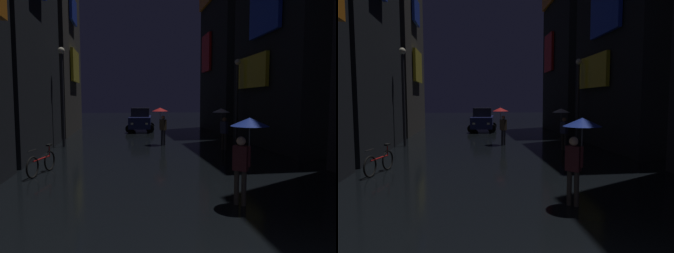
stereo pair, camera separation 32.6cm
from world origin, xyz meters
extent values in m
cube|color=yellow|center=(-5.35, 21.80, 5.15)|extent=(0.20, 3.05, 2.41)
cube|color=#264CF9|center=(-5.35, 21.58, 9.27)|extent=(0.20, 2.40, 1.84)
cube|color=yellow|center=(5.35, 13.57, 4.11)|extent=(0.20, 3.71, 1.77)
cube|color=#264CF9|center=(5.35, 12.21, 7.12)|extent=(0.20, 3.12, 2.50)
cube|color=black|center=(7.50, 21.55, 8.69)|extent=(4.00, 7.10, 17.37)
cube|color=red|center=(5.35, 22.62, 6.54)|extent=(0.20, 2.26, 3.12)
cylinder|color=#38332D|center=(0.86, 4.34, 0.42)|extent=(0.12, 0.12, 0.85)
cylinder|color=#38332D|center=(1.00, 4.23, 0.42)|extent=(0.12, 0.12, 0.85)
cube|color=#4C1E23|center=(0.93, 4.28, 1.15)|extent=(0.40, 0.39, 0.60)
sphere|color=beige|center=(0.93, 4.28, 1.56)|extent=(0.22, 0.22, 0.22)
cylinder|color=#4C1E23|center=(1.10, 4.21, 1.20)|extent=(0.09, 0.09, 0.50)
cylinder|color=slate|center=(1.10, 4.21, 1.53)|extent=(0.02, 0.02, 0.77)
cone|color=#263FB2|center=(1.10, 4.21, 2.02)|extent=(0.90, 0.90, 0.20)
cylinder|color=#2D2D38|center=(0.51, 14.22, 0.42)|extent=(0.12, 0.12, 0.85)
cylinder|color=#2D2D38|center=(0.40, 14.36, 0.42)|extent=(0.12, 0.12, 0.85)
cube|color=brown|center=(0.45, 14.29, 1.15)|extent=(0.39, 0.40, 0.60)
sphere|color=tan|center=(0.45, 14.29, 1.56)|extent=(0.22, 0.22, 0.22)
cylinder|color=brown|center=(0.30, 14.39, 1.20)|extent=(0.09, 0.09, 0.50)
cylinder|color=slate|center=(0.30, 14.39, 1.53)|extent=(0.02, 0.02, 0.77)
cone|color=red|center=(0.30, 14.39, 2.02)|extent=(0.90, 0.90, 0.20)
cylinder|color=#38332D|center=(3.35, 12.04, 0.42)|extent=(0.12, 0.12, 0.85)
cylinder|color=#38332D|center=(3.26, 12.20, 0.42)|extent=(0.12, 0.12, 0.85)
cube|color=#333859|center=(3.30, 12.12, 1.15)|extent=(0.36, 0.40, 0.60)
sphere|color=#9E7051|center=(3.30, 12.12, 1.56)|extent=(0.22, 0.22, 0.22)
cylinder|color=#333859|center=(3.17, 12.25, 1.20)|extent=(0.09, 0.09, 0.50)
cylinder|color=slate|center=(3.17, 12.25, 1.53)|extent=(0.02, 0.02, 0.77)
cone|color=silver|center=(3.17, 12.25, 2.02)|extent=(0.90, 0.90, 0.20)
torus|color=black|center=(-4.74, 7.68, 0.36)|extent=(0.25, 0.71, 0.72)
torus|color=black|center=(-4.46, 8.75, 0.36)|extent=(0.25, 0.71, 0.72)
cylinder|color=red|center=(-4.60, 8.22, 0.54)|extent=(0.31, 0.98, 0.05)
cylinder|color=red|center=(-4.46, 8.75, 0.71)|extent=(0.04, 0.04, 0.40)
cube|color=black|center=(-4.46, 8.75, 0.93)|extent=(0.18, 0.26, 0.06)
cylinder|color=black|center=(-4.74, 7.68, 0.91)|extent=(0.15, 0.44, 0.03)
cube|color=navy|center=(-0.30, 22.30, 0.77)|extent=(2.15, 4.27, 0.90)
cube|color=black|center=(-0.30, 22.30, 1.57)|extent=(1.64, 2.00, 0.70)
cylinder|color=black|center=(0.35, 20.88, 0.32)|extent=(0.66, 0.29, 0.64)
cylinder|color=black|center=(-1.26, 21.06, 0.32)|extent=(0.66, 0.29, 0.64)
cylinder|color=black|center=(0.65, 23.53, 0.32)|extent=(0.66, 0.29, 0.64)
cylinder|color=black|center=(-0.95, 23.71, 0.32)|extent=(0.66, 0.29, 0.64)
cube|color=white|center=(0.01, 20.18, 0.77)|extent=(0.21, 0.08, 0.14)
cube|color=white|center=(-1.08, 20.30, 0.77)|extent=(0.21, 0.08, 0.14)
cylinder|color=#2D2D33|center=(5.00, 14.74, 2.31)|extent=(0.14, 0.14, 4.63)
sphere|color=#F9EFCC|center=(5.00, 14.74, 4.81)|extent=(0.36, 0.36, 0.36)
cylinder|color=#2D2D33|center=(-5.00, 14.51, 2.50)|extent=(0.14, 0.14, 5.00)
sphere|color=#F9EFCC|center=(-5.00, 14.51, 5.18)|extent=(0.36, 0.36, 0.36)
camera|label=1|loc=(-1.88, -2.41, 2.52)|focal=32.00mm
camera|label=2|loc=(-1.56, -2.46, 2.52)|focal=32.00mm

